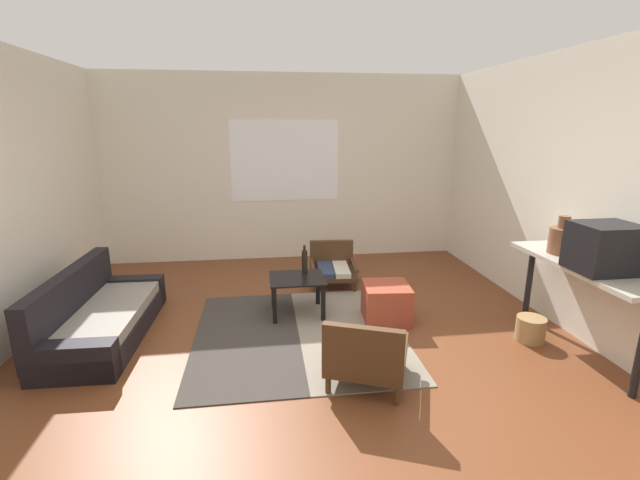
# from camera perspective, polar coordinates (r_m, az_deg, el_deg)

# --- Properties ---
(ground_plane) EXTENTS (7.80, 7.80, 0.00)m
(ground_plane) POSITION_cam_1_polar(r_m,az_deg,el_deg) (3.97, -1.67, -15.01)
(ground_plane) COLOR brown
(far_wall_with_window) EXTENTS (5.60, 0.13, 2.70)m
(far_wall_with_window) POSITION_cam_1_polar(r_m,az_deg,el_deg) (6.52, -4.66, 9.33)
(far_wall_with_window) COLOR silver
(far_wall_with_window) RESTS_ON ground
(side_wall_right) EXTENTS (0.12, 6.60, 2.70)m
(side_wall_right) POSITION_cam_1_polar(r_m,az_deg,el_deg) (4.83, 31.10, 5.29)
(side_wall_right) COLOR silver
(side_wall_right) RESTS_ON ground
(area_rug) EXTENTS (2.00, 2.07, 0.01)m
(area_rug) POSITION_cam_1_polar(r_m,az_deg,el_deg) (4.33, -2.84, -12.23)
(area_rug) COLOR #38332D
(area_rug) RESTS_ON ground
(couch) EXTENTS (0.76, 1.73, 0.67)m
(couch) POSITION_cam_1_polar(r_m,az_deg,el_deg) (4.70, -27.15, -9.00)
(couch) COLOR black
(couch) RESTS_ON ground
(coffee_table) EXTENTS (0.58, 0.51, 0.42)m
(coffee_table) POSITION_cam_1_polar(r_m,az_deg,el_deg) (4.64, -3.03, -5.93)
(coffee_table) COLOR black
(coffee_table) RESTS_ON ground
(armchair_by_window) EXTENTS (0.62, 0.66, 0.51)m
(armchair_by_window) POSITION_cam_1_polar(r_m,az_deg,el_deg) (5.57, 1.68, -3.41)
(armchair_by_window) COLOR #472D19
(armchair_by_window) RESTS_ON ground
(armchair_striped_foreground) EXTENTS (0.78, 0.79, 0.59)m
(armchair_striped_foreground) POSITION_cam_1_polar(r_m,az_deg,el_deg) (3.47, 6.10, -14.88)
(armchair_striped_foreground) COLOR #472D19
(armchair_striped_foreground) RESTS_ON ground
(ottoman_orange) EXTENTS (0.50, 0.50, 0.39)m
(ottoman_orange) POSITION_cam_1_polar(r_m,az_deg,el_deg) (4.60, 8.71, -8.14)
(ottoman_orange) COLOR #993D28
(ottoman_orange) RESTS_ON ground
(console_shelf) EXTENTS (0.44, 1.50, 0.83)m
(console_shelf) POSITION_cam_1_polar(r_m,az_deg,el_deg) (4.37, 31.23, -3.82)
(console_shelf) COLOR #B2AD9E
(console_shelf) RESTS_ON ground
(crt_television) EXTENTS (0.47, 0.40, 0.39)m
(crt_television) POSITION_cam_1_polar(r_m,az_deg,el_deg) (4.15, 33.40, -0.85)
(crt_television) COLOR black
(crt_television) RESTS_ON console_shelf
(clay_vase) EXTENTS (0.23, 0.23, 0.35)m
(clay_vase) POSITION_cam_1_polar(r_m,az_deg,el_deg) (4.54, 29.27, 0.10)
(clay_vase) COLOR brown
(clay_vase) RESTS_ON console_shelf
(glass_bottle) EXTENTS (0.06, 0.06, 0.31)m
(glass_bottle) POSITION_cam_1_polar(r_m,az_deg,el_deg) (4.70, -2.04, -2.81)
(glass_bottle) COLOR black
(glass_bottle) RESTS_ON coffee_table
(wicker_basket) EXTENTS (0.27, 0.27, 0.23)m
(wicker_basket) POSITION_cam_1_polar(r_m,az_deg,el_deg) (4.62, 26.01, -10.49)
(wicker_basket) COLOR #9E7A4C
(wicker_basket) RESTS_ON ground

